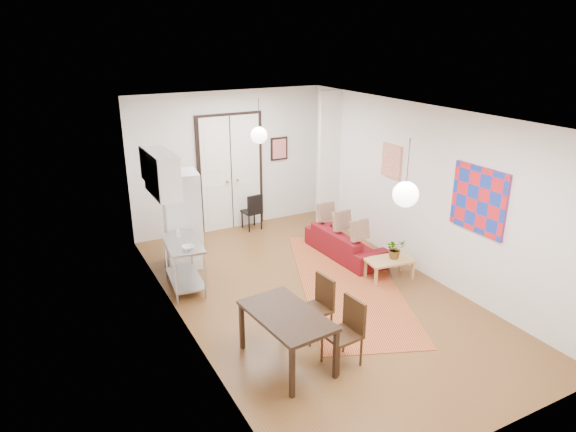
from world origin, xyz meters
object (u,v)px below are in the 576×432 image
dining_table (287,319)px  dining_chair_far (338,326)px  coffee_table (389,262)px  kitchen_counter (184,259)px  fridge (183,220)px  black_side_chair (250,207)px  sofa (346,243)px  dining_chair_near (311,302)px

dining_table → dining_chair_far: size_ratio=1.53×
coffee_table → kitchen_counter: size_ratio=0.77×
kitchen_counter → fridge: 0.97m
coffee_table → black_side_chair: 3.51m
sofa → coffee_table: 1.15m
dining_chair_far → black_side_chair: bearing=163.3°
sofa → dining_chair_near: size_ratio=2.03×
dining_table → dining_chair_far: bearing=-23.7°
kitchen_counter → dining_chair_far: size_ratio=1.26×
sofa → dining_chair_far: dining_chair_far is taller
kitchen_counter → dining_chair_near: dining_chair_near is taller
sofa → dining_table: 3.52m
coffee_table → dining_chair_far: bearing=-142.9°
black_side_chair → fridge: bearing=26.7°
coffee_table → dining_chair_near: (-2.06, -0.85, 0.19)m
kitchen_counter → fridge: fridge is taller
sofa → dining_table: dining_table is taller
dining_chair_near → dining_chair_far: 0.70m
sofa → fridge: (-2.79, 1.03, 0.61)m
coffee_table → fridge: 3.68m
kitchen_counter → dining_chair_near: size_ratio=1.26×
sofa → dining_chair_near: (-1.93, -1.99, 0.25)m
fridge → dining_table: size_ratio=1.29×
sofa → coffee_table: sofa is taller
fridge → dining_chair_near: 3.16m
dining_chair_near → black_side_chair: 4.28m
dining_chair_near → dining_chair_far: (0.00, -0.70, 0.00)m
kitchen_counter → dining_chair_near: bearing=-56.5°
fridge → dining_table: 3.48m
sofa → dining_chair_far: size_ratio=2.03×
fridge → dining_chair_far: fridge is taller
kitchen_counter → dining_chair_far: dining_chair_far is taller
dining_chair_near → sofa: bearing=130.2°
sofa → dining_chair_far: bearing=141.7°
dining_chair_far → black_side_chair: 4.97m
coffee_table → dining_chair_near: dining_chair_near is taller
kitchen_counter → dining_chair_far: (1.13, -2.86, -0.00)m
fridge → kitchen_counter: bearing=-99.0°
kitchen_counter → dining_chair_near: (1.13, -2.16, -0.00)m
fridge → coffee_table: bearing=-28.6°
dining_table → dining_chair_near: dining_chair_near is taller
dining_chair_far → coffee_table: bearing=121.2°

